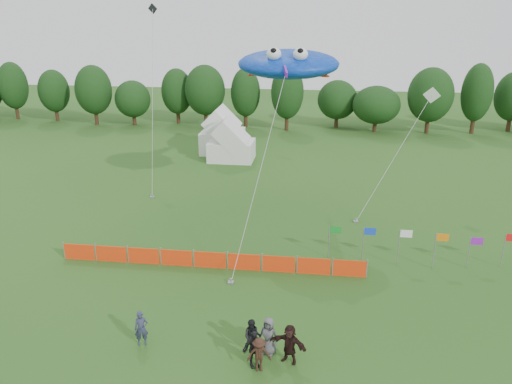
# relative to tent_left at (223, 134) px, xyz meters

# --- Properties ---
(ground) EXTENTS (160.00, 160.00, 0.00)m
(ground) POSITION_rel_tent_left_xyz_m (7.00, -32.54, -1.93)
(ground) COLOR #234C16
(ground) RESTS_ON ground
(treeline) EXTENTS (104.57, 8.78, 8.36)m
(treeline) POSITION_rel_tent_left_xyz_m (8.61, 12.38, 2.25)
(treeline) COLOR #382314
(treeline) RESTS_ON ground
(tent_left) EXTENTS (4.34, 4.34, 3.83)m
(tent_left) POSITION_rel_tent_left_xyz_m (0.00, 0.00, 0.00)
(tent_left) COLOR white
(tent_left) RESTS_ON ground
(tent_right) EXTENTS (4.52, 3.62, 3.19)m
(tent_right) POSITION_rel_tent_left_xyz_m (1.46, -2.90, -0.32)
(tent_right) COLOR silver
(tent_right) RESTS_ON ground
(barrier_fence) EXTENTS (17.90, 0.06, 1.00)m
(barrier_fence) POSITION_rel_tent_left_xyz_m (4.16, -25.49, -1.43)
(barrier_fence) COLOR red
(barrier_fence) RESTS_ON ground
(flag_row) EXTENTS (10.73, 0.78, 2.29)m
(flag_row) POSITION_rel_tent_left_xyz_m (16.14, -23.56, -0.48)
(flag_row) COLOR gray
(flag_row) RESTS_ON ground
(spectator_a) EXTENTS (0.71, 0.58, 1.67)m
(spectator_a) POSITION_rel_tent_left_xyz_m (2.70, -32.91, -1.10)
(spectator_a) COLOR #2A2E47
(spectator_a) RESTS_ON ground
(spectator_b) EXTENTS (0.81, 0.64, 1.63)m
(spectator_b) POSITION_rel_tent_left_xyz_m (7.66, -32.83, -1.12)
(spectator_b) COLOR black
(spectator_b) RESTS_ON ground
(spectator_c) EXTENTS (1.09, 0.74, 1.55)m
(spectator_c) POSITION_rel_tent_left_xyz_m (8.09, -33.94, -1.16)
(spectator_c) COLOR #311C13
(spectator_c) RESTS_ON ground
(spectator_d) EXTENTS (1.07, 0.84, 1.70)m
(spectator_d) POSITION_rel_tent_left_xyz_m (7.83, -33.69, -1.08)
(spectator_d) COLOR black
(spectator_d) RESTS_ON ground
(spectator_e) EXTENTS (0.99, 0.80, 1.76)m
(spectator_e) POSITION_rel_tent_left_xyz_m (8.35, -32.79, -1.05)
(spectator_e) COLOR #4F4E53
(spectator_e) RESTS_ON ground
(spectator_f) EXTENTS (1.72, 1.09, 1.78)m
(spectator_f) POSITION_rel_tent_left_xyz_m (9.29, -33.23, -1.04)
(spectator_f) COLOR black
(spectator_f) RESTS_ON ground
(stingray_kite) EXTENTS (6.90, 18.85, 12.07)m
(stingray_kite) POSITION_rel_tent_left_xyz_m (7.99, -16.78, 8.92)
(stingray_kite) COLOR blue
(stingray_kite) RESTS_ON ground
(small_kite_white) EXTENTS (6.29, 6.51, 8.79)m
(small_kite_white) POSITION_rel_tent_left_xyz_m (17.05, -13.00, 4.06)
(small_kite_white) COLOR white
(small_kite_white) RESTS_ON ground
(small_kite_dark) EXTENTS (2.76, 9.97, 14.87)m
(small_kite_dark) POSITION_rel_tent_left_xyz_m (-4.31, -8.63, 6.88)
(small_kite_dark) COLOR black
(small_kite_dark) RESTS_ON ground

